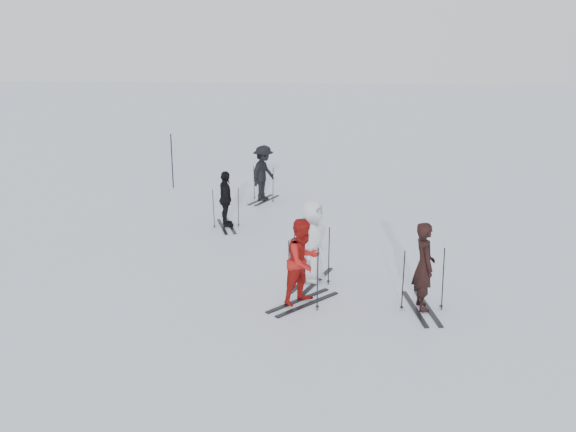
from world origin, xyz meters
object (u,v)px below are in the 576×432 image
object	(u,v)px
skier_red	(303,262)
skier_grey	(312,242)
skier_near_dark	(424,267)
skier_uphill_left	(226,200)
piste_marker	(172,161)
skier_uphill_far	(263,174)

from	to	relation	value
skier_red	skier_grey	world-z (taller)	skier_grey
skier_near_dark	skier_uphill_left	xyz separation A→B (m)	(-5.15, 5.35, -0.10)
skier_near_dark	skier_grey	bearing A→B (deg)	50.31
skier_near_dark	skier_uphill_left	world-z (taller)	skier_near_dark
skier_uphill_left	piste_marker	xyz separation A→B (m)	(-2.94, 4.74, 0.18)
skier_grey	skier_red	bearing A→B (deg)	-165.98
skier_red	piste_marker	xyz separation A→B (m)	(-5.63, 10.04, 0.08)
skier_uphill_left	piste_marker	size ratio (longest dim) A/B	0.82
skier_red	skier_grey	size ratio (longest dim) A/B	0.96
skier_uphill_left	skier_uphill_far	distance (m)	3.26
skier_red	skier_uphill_left	world-z (taller)	skier_red
skier_uphill_left	skier_red	bearing A→B (deg)	-173.03
skier_grey	skier_uphill_left	xyz separation A→B (m)	(-2.78, 4.01, -0.12)
skier_uphill_far	skier_uphill_left	bearing A→B (deg)	-169.98
skier_near_dark	skier_red	size ratio (longest dim) A/B	1.01
skier_near_dark	skier_red	bearing A→B (deg)	78.78
skier_near_dark	piste_marker	bearing A→B (deg)	28.61
skier_near_dark	piste_marker	world-z (taller)	piste_marker
skier_red	skier_uphill_far	size ratio (longest dim) A/B	0.98
skier_grey	skier_uphill_left	size ratio (longest dim) A/B	1.15
skier_near_dark	skier_uphill_far	xyz separation A→B (m)	(-4.50, 8.54, 0.01)
skier_uphill_left	skier_near_dark	bearing A→B (deg)	-156.05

